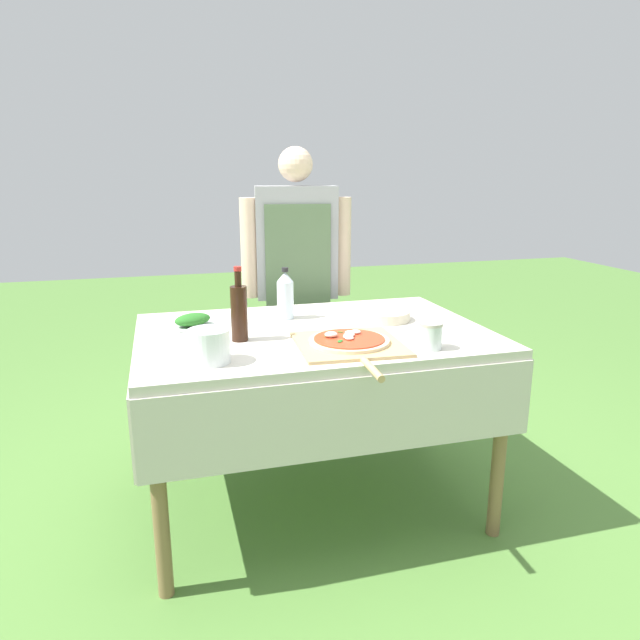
{
  "coord_description": "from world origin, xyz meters",
  "views": [
    {
      "loc": [
        -0.56,
        -2.11,
        1.38
      ],
      "look_at": [
        0.03,
        0.0,
        0.81
      ],
      "focal_mm": 32.0,
      "sensor_mm": 36.0,
      "label": 1
    }
  ],
  "objects_px": {
    "pizza_on_peel": "(350,343)",
    "herb_container": "(193,320)",
    "mixing_tub": "(209,346)",
    "person_cook": "(297,271)",
    "oil_bottle": "(239,312)",
    "prep_table": "(313,352)",
    "sauce_jar": "(430,337)",
    "water_bottle": "(285,295)",
    "plate_stack": "(383,315)"
  },
  "relations": [
    {
      "from": "pizza_on_peel",
      "to": "plate_stack",
      "type": "relative_size",
      "value": 2.45
    },
    {
      "from": "plate_stack",
      "to": "sauce_jar",
      "type": "distance_m",
      "value": 0.43
    },
    {
      "from": "herb_container",
      "to": "plate_stack",
      "type": "distance_m",
      "value": 0.79
    },
    {
      "from": "person_cook",
      "to": "pizza_on_peel",
      "type": "distance_m",
      "value": 0.97
    },
    {
      "from": "plate_stack",
      "to": "herb_container",
      "type": "bearing_deg",
      "value": 173.0
    },
    {
      "from": "herb_container",
      "to": "mixing_tub",
      "type": "xyz_separation_m",
      "value": [
        0.03,
        -0.47,
        0.03
      ]
    },
    {
      "from": "oil_bottle",
      "to": "mixing_tub",
      "type": "xyz_separation_m",
      "value": [
        -0.13,
        -0.23,
        -0.05
      ]
    },
    {
      "from": "sauce_jar",
      "to": "mixing_tub",
      "type": "bearing_deg",
      "value": 175.69
    },
    {
      "from": "person_cook",
      "to": "herb_container",
      "type": "relative_size",
      "value": 7.2
    },
    {
      "from": "oil_bottle",
      "to": "person_cook",
      "type": "bearing_deg",
      "value": 62.71
    },
    {
      "from": "pizza_on_peel",
      "to": "oil_bottle",
      "type": "xyz_separation_m",
      "value": [
        -0.37,
        0.18,
        0.1
      ]
    },
    {
      "from": "mixing_tub",
      "to": "plate_stack",
      "type": "relative_size",
      "value": 0.6
    },
    {
      "from": "oil_bottle",
      "to": "pizza_on_peel",
      "type": "bearing_deg",
      "value": -26.21
    },
    {
      "from": "oil_bottle",
      "to": "herb_container",
      "type": "distance_m",
      "value": 0.3
    },
    {
      "from": "prep_table",
      "to": "water_bottle",
      "type": "bearing_deg",
      "value": 106.53
    },
    {
      "from": "prep_table",
      "to": "oil_bottle",
      "type": "xyz_separation_m",
      "value": [
        -0.3,
        -0.06,
        0.2
      ]
    },
    {
      "from": "pizza_on_peel",
      "to": "herb_container",
      "type": "height_order",
      "value": "herb_container"
    },
    {
      "from": "person_cook",
      "to": "herb_container",
      "type": "xyz_separation_m",
      "value": [
        -0.56,
        -0.54,
        -0.09
      ]
    },
    {
      "from": "water_bottle",
      "to": "mixing_tub",
      "type": "height_order",
      "value": "water_bottle"
    },
    {
      "from": "herb_container",
      "to": "pizza_on_peel",
      "type": "bearing_deg",
      "value": -38.89
    },
    {
      "from": "water_bottle",
      "to": "pizza_on_peel",
      "type": "bearing_deg",
      "value": -73.79
    },
    {
      "from": "pizza_on_peel",
      "to": "sauce_jar",
      "type": "xyz_separation_m",
      "value": [
        0.27,
        -0.1,
        0.03
      ]
    },
    {
      "from": "person_cook",
      "to": "oil_bottle",
      "type": "xyz_separation_m",
      "value": [
        -0.4,
        -0.78,
        -0.01
      ]
    },
    {
      "from": "person_cook",
      "to": "mixing_tub",
      "type": "relative_size",
      "value": 10.84
    },
    {
      "from": "pizza_on_peel",
      "to": "mixing_tub",
      "type": "relative_size",
      "value": 4.11
    },
    {
      "from": "water_bottle",
      "to": "mixing_tub",
      "type": "relative_size",
      "value": 1.59
    },
    {
      "from": "pizza_on_peel",
      "to": "oil_bottle",
      "type": "bearing_deg",
      "value": 157.08
    },
    {
      "from": "pizza_on_peel",
      "to": "oil_bottle",
      "type": "distance_m",
      "value": 0.42
    },
    {
      "from": "prep_table",
      "to": "mixing_tub",
      "type": "bearing_deg",
      "value": -145.95
    },
    {
      "from": "pizza_on_peel",
      "to": "mixing_tub",
      "type": "bearing_deg",
      "value": -171.59
    },
    {
      "from": "sauce_jar",
      "to": "prep_table",
      "type": "bearing_deg",
      "value": 134.02
    },
    {
      "from": "prep_table",
      "to": "herb_container",
      "type": "xyz_separation_m",
      "value": [
        -0.46,
        0.18,
        0.12
      ]
    },
    {
      "from": "prep_table",
      "to": "plate_stack",
      "type": "height_order",
      "value": "plate_stack"
    },
    {
      "from": "prep_table",
      "to": "sauce_jar",
      "type": "relative_size",
      "value": 14.42
    },
    {
      "from": "sauce_jar",
      "to": "water_bottle",
      "type": "bearing_deg",
      "value": 125.36
    },
    {
      "from": "person_cook",
      "to": "sauce_jar",
      "type": "distance_m",
      "value": 1.1
    },
    {
      "from": "person_cook",
      "to": "mixing_tub",
      "type": "xyz_separation_m",
      "value": [
        -0.54,
        -1.01,
        -0.06
      ]
    },
    {
      "from": "pizza_on_peel",
      "to": "herb_container",
      "type": "distance_m",
      "value": 0.68
    },
    {
      "from": "herb_container",
      "to": "plate_stack",
      "type": "xyz_separation_m",
      "value": [
        0.79,
        -0.1,
        -0.01
      ]
    },
    {
      "from": "oil_bottle",
      "to": "sauce_jar",
      "type": "distance_m",
      "value": 0.7
    },
    {
      "from": "person_cook",
      "to": "sauce_jar",
      "type": "height_order",
      "value": "person_cook"
    },
    {
      "from": "mixing_tub",
      "to": "water_bottle",
      "type": "bearing_deg",
      "value": 54.2
    },
    {
      "from": "water_bottle",
      "to": "plate_stack",
      "type": "relative_size",
      "value": 0.95
    },
    {
      "from": "oil_bottle",
      "to": "plate_stack",
      "type": "bearing_deg",
      "value": 13.15
    },
    {
      "from": "person_cook",
      "to": "sauce_jar",
      "type": "xyz_separation_m",
      "value": [
        0.23,
        -1.07,
        -0.08
      ]
    },
    {
      "from": "pizza_on_peel",
      "to": "prep_table",
      "type": "bearing_deg",
      "value": 109.21
    },
    {
      "from": "person_cook",
      "to": "water_bottle",
      "type": "relative_size",
      "value": 6.81
    },
    {
      "from": "pizza_on_peel",
      "to": "herb_container",
      "type": "xyz_separation_m",
      "value": [
        -0.53,
        0.43,
        0.01
      ]
    },
    {
      "from": "prep_table",
      "to": "pizza_on_peel",
      "type": "distance_m",
      "value": 0.28
    },
    {
      "from": "pizza_on_peel",
      "to": "water_bottle",
      "type": "height_order",
      "value": "water_bottle"
    }
  ]
}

